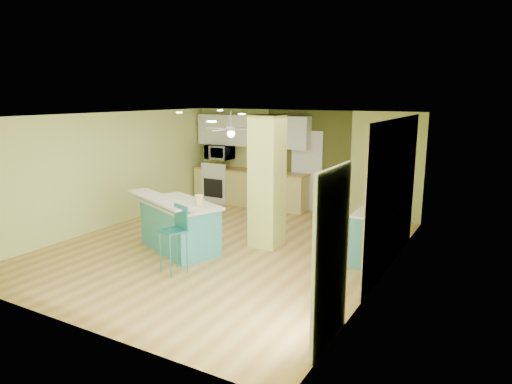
% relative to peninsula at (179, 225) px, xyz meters
% --- Properties ---
extents(floor, '(6.00, 7.00, 0.01)m').
position_rel_peninsula_xyz_m(floor, '(0.65, 0.56, -0.50)').
color(floor, '#A17638').
rests_on(floor, ground).
extents(ceiling, '(6.00, 7.00, 0.01)m').
position_rel_peninsula_xyz_m(ceiling, '(0.65, 0.56, 2.01)').
color(ceiling, white).
rests_on(ceiling, wall_back).
extents(wall_back, '(6.00, 0.01, 2.50)m').
position_rel_peninsula_xyz_m(wall_back, '(0.65, 4.07, 0.76)').
color(wall_back, '#C7D773').
rests_on(wall_back, floor).
extents(wall_front, '(6.00, 0.01, 2.50)m').
position_rel_peninsula_xyz_m(wall_front, '(0.65, -2.94, 0.76)').
color(wall_front, '#C7D773').
rests_on(wall_front, floor).
extents(wall_left, '(0.01, 7.00, 2.50)m').
position_rel_peninsula_xyz_m(wall_left, '(-2.35, 0.56, 0.76)').
color(wall_left, '#C7D773').
rests_on(wall_left, floor).
extents(wall_right, '(0.01, 7.00, 2.50)m').
position_rel_peninsula_xyz_m(wall_right, '(3.66, 0.56, 0.76)').
color(wall_right, '#C7D773').
rests_on(wall_right, floor).
extents(wood_panel, '(0.02, 3.40, 2.50)m').
position_rel_peninsula_xyz_m(wood_panel, '(3.64, 1.16, 0.76)').
color(wood_panel, '#8E7751').
rests_on(wood_panel, floor).
extents(olive_accent, '(2.20, 0.02, 2.50)m').
position_rel_peninsula_xyz_m(olive_accent, '(0.85, 4.05, 0.76)').
color(olive_accent, '#41451B').
rests_on(olive_accent, floor).
extents(interior_door, '(0.82, 0.05, 2.00)m').
position_rel_peninsula_xyz_m(interior_door, '(0.85, 4.02, 0.51)').
color(interior_door, silver).
rests_on(interior_door, floor).
extents(french_door, '(0.04, 1.08, 2.10)m').
position_rel_peninsula_xyz_m(french_door, '(3.62, -1.74, 0.56)').
color(french_door, silver).
rests_on(french_door, floor).
extents(column, '(0.55, 0.55, 2.50)m').
position_rel_peninsula_xyz_m(column, '(1.30, 1.06, 0.76)').
color(column, '#C4D060').
rests_on(column, floor).
extents(kitchen_run, '(3.25, 0.63, 0.94)m').
position_rel_peninsula_xyz_m(kitchen_run, '(-0.65, 3.76, -0.02)').
color(kitchen_run, tan).
rests_on(kitchen_run, floor).
extents(stove, '(0.76, 0.66, 1.08)m').
position_rel_peninsula_xyz_m(stove, '(-1.60, 3.75, -0.03)').
color(stove, silver).
rests_on(stove, floor).
extents(upper_cabinets, '(3.20, 0.34, 0.80)m').
position_rel_peninsula_xyz_m(upper_cabinets, '(-0.65, 3.88, 1.46)').
color(upper_cabinets, silver).
rests_on(upper_cabinets, wall_back).
extents(microwave, '(0.70, 0.48, 0.39)m').
position_rel_peninsula_xyz_m(microwave, '(-1.60, 3.76, 0.86)').
color(microwave, silver).
rests_on(microwave, wall_back).
extents(ceiling_fan, '(1.41, 1.41, 0.61)m').
position_rel_peninsula_xyz_m(ceiling_fan, '(-0.45, 2.56, 1.59)').
color(ceiling_fan, white).
rests_on(ceiling_fan, ceiling).
extents(pendant_lamp, '(0.14, 0.14, 0.69)m').
position_rel_peninsula_xyz_m(pendant_lamp, '(3.30, 1.31, 1.39)').
color(pendant_lamp, white).
rests_on(pendant_lamp, ceiling).
extents(wall_decor, '(0.03, 0.90, 0.70)m').
position_rel_peninsula_xyz_m(wall_decor, '(3.62, 1.36, 1.06)').
color(wall_decor, brown).
rests_on(wall_decor, wood_panel).
extents(peninsula, '(2.13, 1.70, 1.06)m').
position_rel_peninsula_xyz_m(peninsula, '(0.00, 0.00, 0.00)').
color(peninsula, teal).
rests_on(peninsula, floor).
extents(bar_stool, '(0.47, 0.47, 1.12)m').
position_rel_peninsula_xyz_m(bar_stool, '(0.67, -0.86, 0.26)').
color(bar_stool, '#1C7C80').
rests_on(bar_stool, floor).
extents(side_counter, '(0.61, 1.43, 0.92)m').
position_rel_peninsula_xyz_m(side_counter, '(3.35, 1.35, -0.03)').
color(side_counter, teal).
rests_on(side_counter, floor).
extents(fruit_bowl, '(0.29, 0.29, 0.07)m').
position_rel_peninsula_xyz_m(fruit_bowl, '(-0.55, 3.69, 0.48)').
color(fruit_bowl, '#352316').
rests_on(fruit_bowl, kitchen_run).
extents(canister, '(0.16, 0.16, 0.19)m').
position_rel_peninsula_xyz_m(canister, '(0.48, 0.01, 0.52)').
color(canister, yellow).
rests_on(canister, peninsula).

